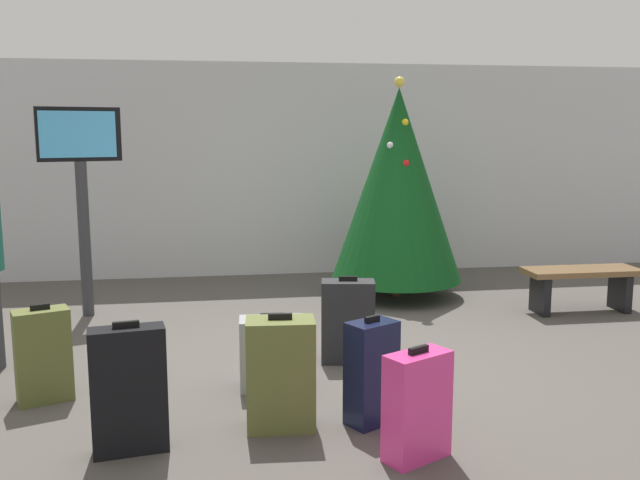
% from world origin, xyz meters
% --- Properties ---
extents(ground_plane, '(16.00, 16.00, 0.00)m').
position_xyz_m(ground_plane, '(0.00, 0.00, 0.00)').
color(ground_plane, '#514C47').
extents(back_wall, '(16.00, 0.20, 2.84)m').
position_xyz_m(back_wall, '(0.00, 3.81, 1.42)').
color(back_wall, silver).
rests_on(back_wall, ground_plane).
extents(holiday_tree, '(1.53, 1.53, 2.56)m').
position_xyz_m(holiday_tree, '(1.28, 2.22, 1.33)').
color(holiday_tree, '#4C3319').
rests_on(holiday_tree, ground_plane).
extents(flight_info_kiosk, '(0.82, 0.33, 2.19)m').
position_xyz_m(flight_info_kiosk, '(-2.20, 1.88, 1.52)').
color(flight_info_kiosk, '#333338').
rests_on(flight_info_kiosk, ground_plane).
extents(waiting_bench, '(1.24, 0.44, 0.48)m').
position_xyz_m(waiting_bench, '(3.07, 1.21, 0.35)').
color(waiting_bench, brown).
rests_on(waiting_bench, ground_plane).
extents(suitcase_0, '(0.50, 0.29, 0.59)m').
position_xyz_m(suitcase_0, '(-0.43, -0.52, 0.28)').
color(suitcase_0, '#9EA0A5').
rests_on(suitcase_0, ground_plane).
extents(suitcase_1, '(0.47, 0.25, 0.83)m').
position_xyz_m(suitcase_1, '(-1.38, -1.44, 0.39)').
color(suitcase_1, black).
rests_on(suitcase_1, ground_plane).
extents(suitcase_2, '(0.43, 0.33, 0.72)m').
position_xyz_m(suitcase_2, '(-2.09, -0.51, 0.34)').
color(suitcase_2, '#59602D').
rests_on(suitcase_2, ground_plane).
extents(suitcase_3, '(0.48, 0.31, 0.74)m').
position_xyz_m(suitcase_3, '(0.26, 0.00, 0.35)').
color(suitcase_3, '#232326').
rests_on(suitcase_3, ground_plane).
extents(suitcase_4, '(0.39, 0.34, 0.74)m').
position_xyz_m(suitcase_4, '(0.17, -1.25, 0.35)').
color(suitcase_4, '#141938').
rests_on(suitcase_4, ground_plane).
extents(suitcase_5, '(0.46, 0.30, 0.78)m').
position_xyz_m(suitcase_5, '(-0.43, -1.23, 0.37)').
color(suitcase_5, '#59602D').
rests_on(suitcase_5, ground_plane).
extents(suitcase_6, '(0.45, 0.36, 0.70)m').
position_xyz_m(suitcase_6, '(0.33, -1.79, 0.33)').
color(suitcase_6, '#E5388C').
rests_on(suitcase_6, ground_plane).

